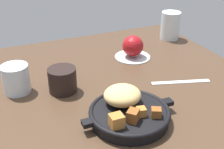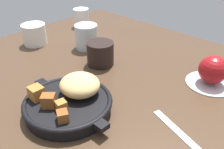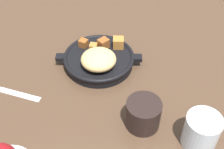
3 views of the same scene
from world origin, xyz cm
name	(u,v)px [view 2 (image 2 of 3)]	position (x,y,z in cm)	size (l,w,h in cm)	color
ground_plane	(98,88)	(0.00, 0.00, -1.20)	(102.90, 98.82, 2.40)	#473323
cast_iron_skillet	(70,100)	(3.10, -11.51, 2.63)	(24.46, 20.21, 7.62)	black
saucer_plate	(210,83)	(21.42, 21.51, 0.30)	(12.90, 12.90, 0.60)	#B7BABF
red_apple	(213,70)	(21.42, 21.51, 4.39)	(7.58, 7.58, 7.58)	maroon
butter_knife	(184,137)	(26.52, -1.04, 0.18)	(18.25, 1.60, 0.36)	silver
ceramic_mug_white	(34,34)	(-36.10, 2.73, 3.68)	(8.28, 8.28, 7.37)	silver
coffee_mug_dark	(100,53)	(-8.01, 8.60, 3.59)	(8.18, 8.18, 7.19)	black
water_glass_short	(86,37)	(-20.25, 13.59, 4.15)	(7.79, 7.79, 8.29)	silver
white_creamer_pitcher	(81,18)	(-38.47, 26.46, 3.76)	(6.32, 6.32, 7.53)	white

